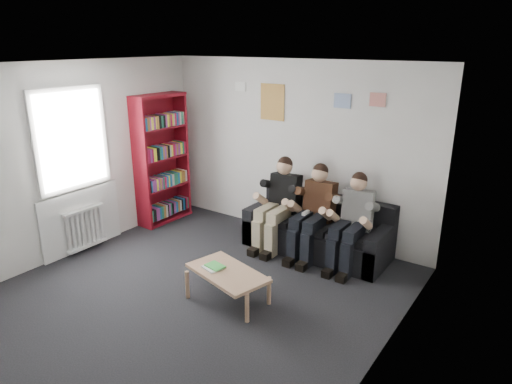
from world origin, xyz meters
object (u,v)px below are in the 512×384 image
bookshelf (162,159)px  person_left (278,205)px  sofa (318,232)px  person_middle (313,213)px  person_right (351,223)px  coffee_table (227,275)px

bookshelf → person_left: (2.14, 0.19, -0.41)m
sofa → person_middle: person_middle is taller
bookshelf → person_right: bearing=5.5°
sofa → person_middle: bearing=-90.0°
bookshelf → coffee_table: bookshelf is taller
sofa → person_left: person_left is taller
coffee_table → person_left: 1.70m
sofa → coffee_table: bearing=-97.4°
person_left → sofa: bearing=12.5°
sofa → person_middle: (0.00, -0.20, 0.36)m
sofa → bookshelf: 2.86m
person_right → person_middle: bearing=170.6°
person_left → person_right: (1.15, 0.00, -0.02)m
person_left → bookshelf: bearing=178.7°
coffee_table → person_left: person_left is taller
bookshelf → person_middle: (2.72, 0.19, -0.42)m
coffee_table → person_left: (-0.34, 1.64, 0.32)m
bookshelf → person_right: size_ratio=1.65×
person_right → sofa: bearing=151.8°
person_middle → sofa: bearing=87.7°
bookshelf → person_right: bookshelf is taller
sofa → coffee_table: size_ratio=2.12×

